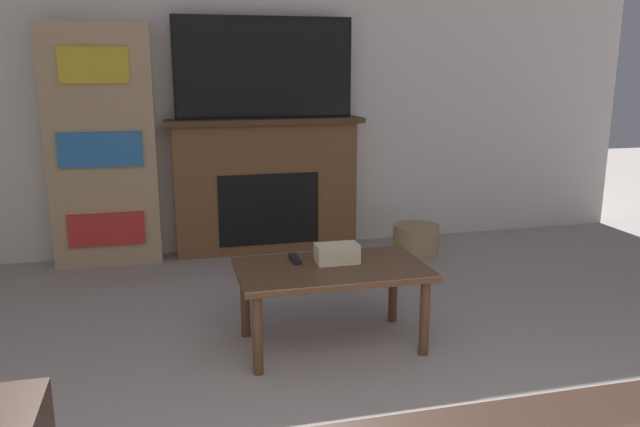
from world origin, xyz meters
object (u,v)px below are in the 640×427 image
Objects in this scene: tv at (264,68)px; storage_basket at (416,240)px; bookshelf at (102,147)px; fireplace at (266,185)px; coffee_table at (332,277)px.

tv is 1.73m from storage_basket.
tv is 0.78× the size of bookshelf.
bookshelf is (-1.18, -0.02, 0.33)m from fireplace.
bookshelf reaches higher than coffee_table.
tv is 1.30m from bookshelf.
coffee_table is 2.21m from bookshelf.
bookshelf is (-1.22, 1.78, 0.48)m from coffee_table.
tv is 1.39× the size of coffee_table.
bookshelf is at bearing -178.94° from fireplace.
bookshelf is at bearing 170.43° from storage_basket.
tv is 3.81× the size of storage_basket.
coffee_table is 0.56× the size of bookshelf.
tv is at bearing -90.00° from fireplace.
fireplace is 0.88m from tv.
tv reaches higher than storage_basket.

